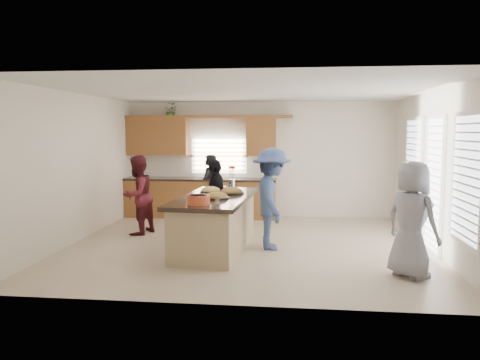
# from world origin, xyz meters

# --- Properties ---
(floor) EXTENTS (6.50, 6.50, 0.00)m
(floor) POSITION_xyz_m (0.00, 0.00, 0.00)
(floor) COLOR #BEA88D
(floor) RESTS_ON ground
(room_shell) EXTENTS (6.52, 6.02, 2.81)m
(room_shell) POSITION_xyz_m (0.00, 0.00, 1.90)
(room_shell) COLOR silver
(room_shell) RESTS_ON ground
(back_cabinetry) EXTENTS (4.08, 0.66, 2.46)m
(back_cabinetry) POSITION_xyz_m (-1.47, 2.73, 0.91)
(back_cabinetry) COLOR brown
(back_cabinetry) RESTS_ON ground
(right_wall_glazing) EXTENTS (0.06, 4.00, 2.25)m
(right_wall_glazing) POSITION_xyz_m (3.22, -0.13, 1.34)
(right_wall_glazing) COLOR white
(right_wall_glazing) RESTS_ON ground
(island) EXTENTS (1.32, 2.77, 0.95)m
(island) POSITION_xyz_m (-0.55, -0.35, 0.45)
(island) COLOR tan
(island) RESTS_ON ground
(platter_front) EXTENTS (0.43, 0.43, 0.17)m
(platter_front) POSITION_xyz_m (-0.47, -0.64, 0.98)
(platter_front) COLOR black
(platter_front) RESTS_ON island
(platter_mid) EXTENTS (0.45, 0.45, 0.18)m
(platter_mid) POSITION_xyz_m (-0.30, 0.01, 0.98)
(platter_mid) COLOR black
(platter_mid) RESTS_ON island
(platter_back) EXTENTS (0.40, 0.40, 0.16)m
(platter_back) POSITION_xyz_m (-0.72, 0.16, 0.98)
(platter_back) COLOR black
(platter_back) RESTS_ON island
(salad_bowl) EXTENTS (0.35, 0.35, 0.15)m
(salad_bowl) POSITION_xyz_m (-0.65, -1.30, 1.03)
(salad_bowl) COLOR #D44E26
(salad_bowl) RESTS_ON island
(clear_cup) EXTENTS (0.07, 0.07, 0.10)m
(clear_cup) POSITION_xyz_m (-0.35, -1.31, 1.00)
(clear_cup) COLOR white
(clear_cup) RESTS_ON island
(plate_stack) EXTENTS (0.21, 0.21, 0.05)m
(plate_stack) POSITION_xyz_m (-0.59, 0.70, 0.97)
(plate_stack) COLOR #C297DC
(plate_stack) RESTS_ON island
(flower_vase) EXTENTS (0.14, 0.14, 0.44)m
(flower_vase) POSITION_xyz_m (-0.41, 0.89, 1.18)
(flower_vase) COLOR silver
(flower_vase) RESTS_ON island
(potted_plant) EXTENTS (0.37, 0.33, 0.36)m
(potted_plant) POSITION_xyz_m (-2.14, 2.82, 2.58)
(potted_plant) COLOR #386F2C
(potted_plant) RESTS_ON back_cabinetry
(woman_left_back) EXTENTS (0.46, 0.62, 1.53)m
(woman_left_back) POSITION_xyz_m (-1.18, 2.60, 0.77)
(woman_left_back) COLOR black
(woman_left_back) RESTS_ON ground
(woman_left_mid) EXTENTS (0.83, 0.94, 1.60)m
(woman_left_mid) POSITION_xyz_m (-2.30, 0.66, 0.80)
(woman_left_mid) COLOR #5A1B22
(woman_left_mid) RESTS_ON ground
(woman_left_front) EXTENTS (0.71, 0.97, 1.54)m
(woman_left_front) POSITION_xyz_m (-0.71, 0.68, 0.77)
(woman_left_front) COLOR black
(woman_left_front) RESTS_ON ground
(woman_right_back) EXTENTS (0.83, 1.25, 1.80)m
(woman_right_back) POSITION_xyz_m (0.44, -0.21, 0.90)
(woman_right_back) COLOR #374D7A
(woman_right_back) RESTS_ON ground
(woman_right_front) EXTENTS (0.93, 0.97, 1.67)m
(woman_right_front) POSITION_xyz_m (2.50, -1.62, 0.84)
(woman_right_front) COLOR gray
(woman_right_front) RESTS_ON ground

